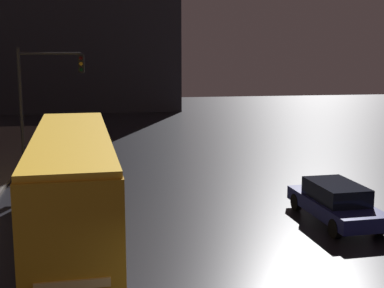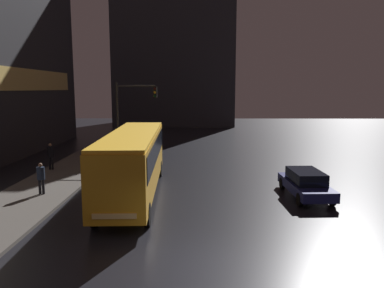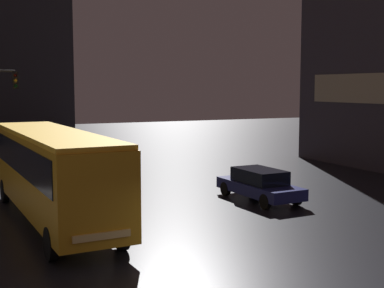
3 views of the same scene
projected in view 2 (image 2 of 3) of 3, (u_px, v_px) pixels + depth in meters
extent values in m
plane|color=black|center=(208.00, 264.00, 12.17)|extent=(120.00, 120.00, 0.00)
cube|color=#56514C|center=(51.00, 184.00, 22.17)|extent=(4.00, 48.00, 0.15)
cube|color=#EAC66B|center=(3.00, 78.00, 27.43)|extent=(0.24, 27.04, 1.80)
cube|color=#2D2D33|center=(175.00, 38.00, 58.83)|extent=(18.00, 12.00, 27.20)
cube|color=#E0B25B|center=(232.00, 67.00, 59.38)|extent=(0.24, 10.20, 1.80)
cube|color=#E0B25B|center=(232.00, 16.00, 58.24)|extent=(0.24, 10.20, 1.80)
cube|color=orange|center=(134.00, 161.00, 19.65)|extent=(2.85, 11.84, 2.70)
cube|color=black|center=(133.00, 150.00, 19.56)|extent=(2.87, 10.90, 1.10)
cube|color=yellow|center=(133.00, 134.00, 19.44)|extent=(2.79, 11.60, 0.16)
cube|color=#F4CC72|center=(114.00, 216.00, 13.96)|extent=(1.66, 0.17, 0.20)
cylinder|color=black|center=(147.00, 215.00, 15.45)|extent=(0.29, 1.01, 1.00)
cylinder|color=black|center=(94.00, 215.00, 15.40)|extent=(0.29, 1.01, 1.00)
cylinder|color=black|center=(160.00, 169.00, 24.31)|extent=(0.29, 1.01, 1.00)
cylinder|color=black|center=(126.00, 169.00, 24.25)|extent=(0.29, 1.01, 1.00)
cube|color=navy|center=(305.00, 186.00, 19.74)|extent=(1.97, 4.64, 0.50)
cube|color=black|center=(306.00, 176.00, 19.66)|extent=(1.61, 2.58, 0.60)
cylinder|color=black|center=(332.00, 199.00, 18.23)|extent=(0.23, 0.65, 0.64)
cylinder|color=black|center=(300.00, 200.00, 18.18)|extent=(0.23, 0.65, 0.64)
cylinder|color=black|center=(310.00, 183.00, 21.36)|extent=(0.23, 0.65, 0.64)
cylinder|color=black|center=(282.00, 183.00, 21.31)|extent=(0.23, 0.65, 0.64)
cylinder|color=black|center=(40.00, 187.00, 19.69)|extent=(0.14, 0.14, 0.79)
cylinder|color=black|center=(43.00, 187.00, 19.69)|extent=(0.14, 0.14, 0.79)
cylinder|color=#1E283D|center=(41.00, 173.00, 19.59)|extent=(0.48, 0.48, 0.66)
sphere|color=#8C664C|center=(40.00, 165.00, 19.52)|extent=(0.22, 0.22, 0.22)
cylinder|color=black|center=(50.00, 163.00, 25.71)|extent=(0.14, 0.14, 0.87)
cylinder|color=black|center=(52.00, 163.00, 25.71)|extent=(0.14, 0.14, 0.87)
cylinder|color=black|center=(50.00, 152.00, 25.59)|extent=(0.54, 0.54, 0.72)
sphere|color=#8C664C|center=(50.00, 145.00, 25.52)|extent=(0.22, 0.22, 0.22)
cylinder|color=#2D2D2D|center=(118.00, 121.00, 29.61)|extent=(0.16, 0.16, 6.18)
cylinder|color=#2D2D2D|center=(136.00, 86.00, 29.18)|extent=(2.99, 0.12, 0.12)
cube|color=black|center=(155.00, 92.00, 29.24)|extent=(0.30, 0.24, 0.90)
sphere|color=#390706|center=(155.00, 89.00, 29.06)|extent=(0.18, 0.18, 0.18)
sphere|color=gold|center=(155.00, 92.00, 29.10)|extent=(0.18, 0.18, 0.18)
sphere|color=black|center=(155.00, 96.00, 29.14)|extent=(0.18, 0.18, 0.18)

